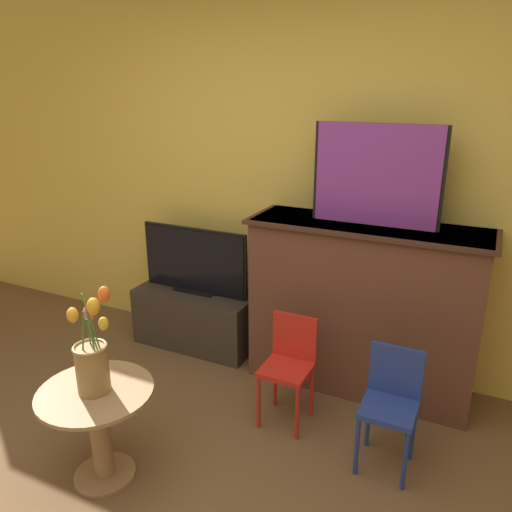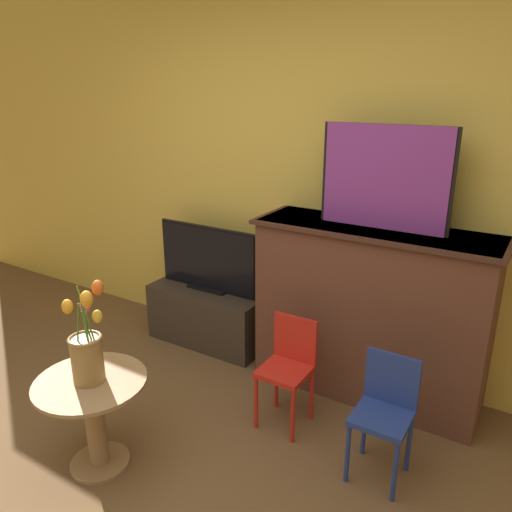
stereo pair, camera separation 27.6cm
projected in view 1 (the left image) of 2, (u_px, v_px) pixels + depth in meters
name	position (u px, v px, depth m)	size (l,w,h in m)	color
wall_back	(304.00, 174.00, 3.41)	(8.00, 0.06, 2.70)	#EAC651
fireplace_mantel	(362.00, 306.00, 3.23)	(1.49, 0.49, 1.12)	brown
painting	(377.00, 175.00, 2.95)	(0.77, 0.03, 0.60)	black
tv_stand	(197.00, 318.00, 3.87)	(0.93, 0.41, 0.44)	#382D23
tv_monitor	(194.00, 261.00, 3.72)	(0.86, 0.12, 0.50)	black
chair_red	(289.00, 361.00, 2.94)	(0.28, 0.28, 0.65)	red
chair_blue	(391.00, 399.00, 2.58)	(0.28, 0.28, 0.65)	navy
side_table	(99.00, 421.00, 2.49)	(0.57, 0.57, 0.52)	#99754C
vase_tulips	(92.00, 359.00, 2.38)	(0.20, 0.17, 0.55)	olive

